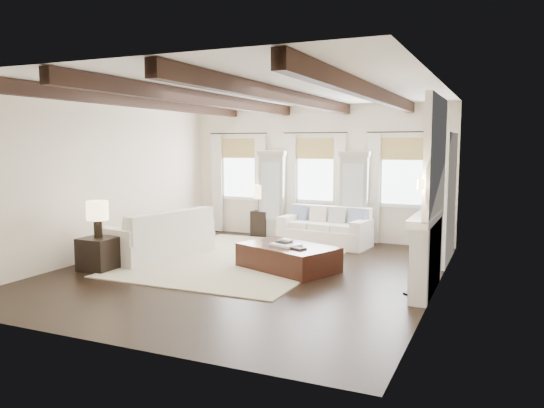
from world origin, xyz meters
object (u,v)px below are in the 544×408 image
at_px(sofa_left, 162,238).
at_px(ottoman, 288,258).
at_px(sofa_back, 326,230).
at_px(side_table_front, 99,254).
at_px(side_table_back, 261,223).

relative_size(sofa_left, ottoman, 1.41).
relative_size(sofa_back, side_table_front, 3.53).
distance_m(side_table_front, side_table_back, 4.61).
relative_size(sofa_back, ottoman, 1.23).
xyz_separation_m(sofa_back, side_table_back, (-1.85, 0.50, -0.03)).
bearing_deg(sofa_back, ottoman, -87.37).
xyz_separation_m(sofa_left, side_table_front, (-0.41, -1.35, -0.10)).
bearing_deg(side_table_back, sofa_left, -103.93).
bearing_deg(side_table_front, sofa_left, 73.24).
bearing_deg(sofa_back, side_table_back, 164.74).
relative_size(sofa_left, side_table_front, 4.04).
height_order(sofa_back, side_table_front, sofa_back).
bearing_deg(side_table_front, sofa_back, 52.56).
xyz_separation_m(ottoman, side_table_front, (-3.15, -1.41, 0.07)).
xyz_separation_m(sofa_back, ottoman, (0.12, -2.55, -0.12)).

